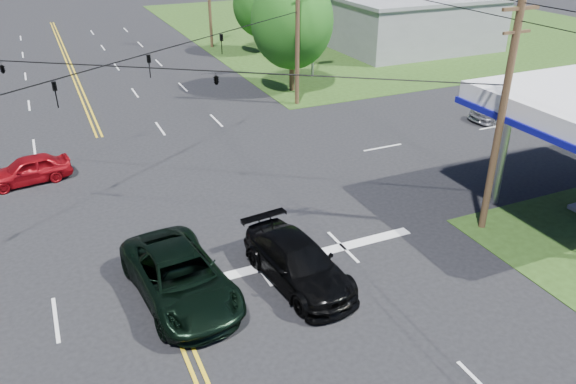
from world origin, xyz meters
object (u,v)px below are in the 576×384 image
retail_ne (412,24)px  suv_black (298,262)px  pole_se (502,113)px  pickup_dkgreen (180,277)px  pole_ne (297,29)px  tree_right_a (292,21)px  tree_right_b (261,5)px

retail_ne → suv_black: size_ratio=2.64×
pole_se → suv_black: bearing=-178.3°
pickup_dkgreen → pole_ne: bearing=48.6°
pickup_dkgreen → suv_black: size_ratio=1.11×
suv_black → pickup_dkgreen: bearing=162.8°
tree_right_a → suv_black: 23.65m
pole_se → pole_ne: (0.00, 18.00, 0.00)m
tree_right_a → suv_black: bearing=-114.1°
pickup_dkgreen → pole_se: bearing=-8.1°
retail_ne → tree_right_a: (-16.00, -8.00, 2.67)m
retail_ne → pole_ne: size_ratio=1.47×
tree_right_b → pole_se: bearing=-96.1°
retail_ne → tree_right_a: 18.09m
tree_right_a → tree_right_b: size_ratio=1.15×
tree_right_b → pickup_dkgreen: 36.38m
pole_se → tree_right_a: size_ratio=1.16×
pole_se → suv_black: 9.48m
pickup_dkgreen → suv_black: 4.05m
pole_se → pole_ne: same height
pole_ne → tree_right_b: size_ratio=1.34×
pole_se → retail_ne: bearing=59.6°
pole_se → suv_black: pole_se is taller
pole_ne → suv_black: pole_ne is taller
pickup_dkgreen → suv_black: pickup_dkgreen is taller
pole_se → tree_right_b: pole_se is taller
suv_black → pole_se: bearing=-4.7°
pole_se → tree_right_b: (3.50, 33.00, -0.70)m
pole_ne → tree_right_a: 3.16m
tree_right_a → tree_right_b: (2.50, 12.00, -0.65)m
pole_se → pickup_dkgreen: pole_se is taller
pole_ne → retail_ne: bearing=32.9°
tree_right_a → pickup_dkgreen: tree_right_a is taller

